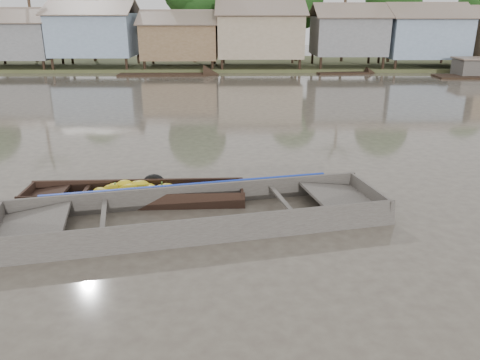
{
  "coord_description": "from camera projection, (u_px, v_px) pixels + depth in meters",
  "views": [
    {
      "loc": [
        0.54,
        -9.2,
        4.31
      ],
      "look_at": [
        0.64,
        0.62,
        0.8
      ],
      "focal_mm": 35.0,
      "sensor_mm": 36.0,
      "label": 1
    }
  ],
  "objects": [
    {
      "name": "ground",
      "position": [
        211.0,
        224.0,
        10.11
      ],
      "size": [
        120.0,
        120.0,
        0.0
      ],
      "primitive_type": "plane",
      "color": "#494038",
      "rests_on": "ground"
    },
    {
      "name": "riverbank",
      "position": [
        265.0,
        29.0,
        39.1
      ],
      "size": [
        120.0,
        12.47,
        10.22
      ],
      "color": "#384723",
      "rests_on": "ground"
    },
    {
      "name": "banana_boat",
      "position": [
        132.0,
        196.0,
        11.33
      ],
      "size": [
        5.31,
        1.5,
        0.73
      ],
      "rotation": [
        0.0,
        0.0,
        0.04
      ],
      "color": "black",
      "rests_on": "ground"
    },
    {
      "name": "viewer_boat",
      "position": [
        198.0,
        219.0,
        10.18
      ],
      "size": [
        8.57,
        3.93,
        0.67
      ],
      "rotation": [
        0.0,
        0.0,
        0.22
      ],
      "color": "#3D3734",
      "rests_on": "ground"
    },
    {
      "name": "distant_boats",
      "position": [
        455.0,
        74.0,
        32.86
      ],
      "size": [
        33.35,
        13.79,
        1.38
      ],
      "color": "black",
      "rests_on": "ground"
    }
  ]
}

